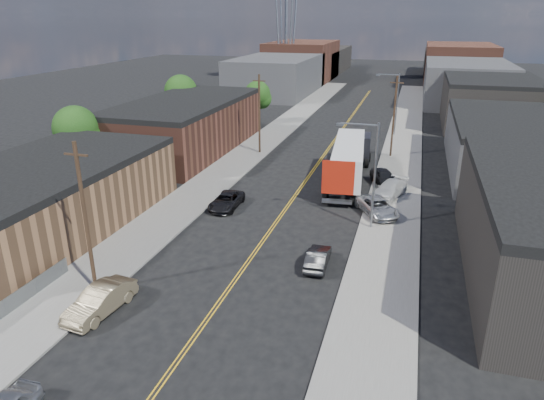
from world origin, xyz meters
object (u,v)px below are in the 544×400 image
Objects in this scene: semi_truck at (351,157)px; car_right_lot_a at (377,207)px; car_left_c at (226,201)px; car_right_lot_b at (390,189)px; car_ahead_truck at (356,152)px; car_right_oncoming at (318,258)px; car_right_lot_c at (384,177)px; car_left_b at (100,301)px.

semi_truck is 10.29m from car_right_lot_a.
semi_truck reaches higher than car_left_c.
car_right_lot_b is (4.55, -4.39, -1.68)m from semi_truck.
car_ahead_truck is (-4.94, 13.34, -0.13)m from car_right_lot_b.
car_left_c is 13.71m from car_right_lot_a.
car_right_lot_b is at bearing 25.38° from car_left_c.
car_left_c is (-9.84, -11.44, -1.89)m from semi_truck.
car_left_c is 16.03m from car_right_lot_b.
car_left_c is 1.21× the size of car_right_oncoming.
car_ahead_truck is at bearing 129.87° from car_right_lot_b.
car_right_lot_c is (13.56, 10.41, 0.27)m from car_left_c.
car_left_b is at bearing -94.01° from car_left_c.
car_right_lot_b is 0.93× the size of car_ahead_truck.
car_left_b reaches higher than car_right_oncoming.
car_ahead_truck is (10.49, 38.40, -0.06)m from car_left_b.
semi_truck reaches higher than car_right_lot_b.
car_right_lot_c reaches higher than car_right_lot_b.
car_left_b is 0.97× the size of car_right_lot_b.
car_ahead_truck reaches higher than car_left_c.
car_left_b is 18.03m from car_left_c.
car_right_lot_a is 1.10× the size of car_right_lot_c.
car_right_lot_c is at bearing 123.40° from car_right_lot_b.
car_right_lot_a is at bearing 60.76° from car_left_b.
car_right_lot_b is at bearing -49.53° from semi_truck.
car_right_lot_a is 8.41m from car_right_lot_c.
car_right_oncoming is 11.12m from car_right_lot_a.
car_left_b is 1.02× the size of car_left_c.
car_right_oncoming is 0.74× the size of car_ahead_truck.
semi_truck reaches higher than car_ahead_truck.
car_right_lot_c reaches higher than car_left_c.
car_ahead_truck reaches higher than car_right_oncoming.
car_left_c is 0.94× the size of car_right_lot_a.
car_right_oncoming is at bearing -84.84° from car_right_lot_b.
car_right_lot_c is at bearing -21.09° from semi_truck.
car_right_lot_a is at bearing -78.81° from car_ahead_truck.
car_right_lot_b reaches higher than car_right_lot_a.
car_left_c is at bearing -116.28° from car_ahead_truck.
car_right_lot_c is at bearing 60.41° from car_right_lot_a.
car_right_oncoming is at bearing -40.57° from car_left_c.
car_left_b is at bearing -102.08° from car_right_lot_b.
car_left_c is at bearing 93.59° from car_left_b.
car_right_oncoming is (11.40, 9.35, -0.15)m from car_left_b.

